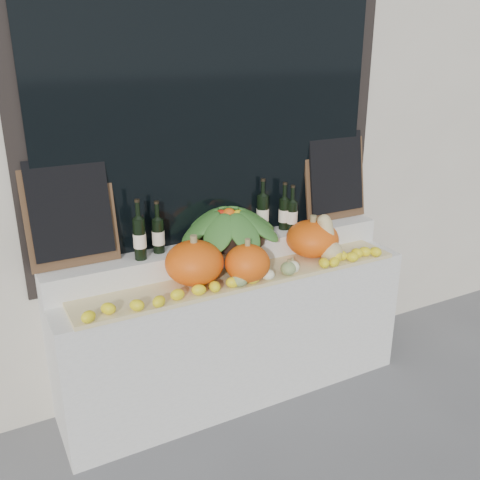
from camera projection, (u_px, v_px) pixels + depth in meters
name	position (u px, v px, depth m)	size (l,w,h in m)	color
storefront_facade	(183.00, 41.00, 3.49)	(7.00, 0.94, 4.50)	beige
display_sill	(235.00, 333.00, 3.53)	(2.30, 0.55, 0.88)	silver
rear_tier	(224.00, 252.00, 3.47)	(2.30, 0.25, 0.16)	silver
straw_bedding	(244.00, 277.00, 3.27)	(2.10, 0.32, 0.03)	tan
pumpkin_left	(194.00, 263.00, 3.12)	(0.35, 0.35, 0.26)	#EC580C
pumpkin_right	(312.00, 239.00, 3.52)	(0.35, 0.35, 0.24)	#EC580C
pumpkin_center	(247.00, 263.00, 3.15)	(0.27, 0.27, 0.23)	#EC580C
butternut_squash	(329.00, 243.00, 3.45)	(0.15, 0.21, 0.29)	tan
decorative_gourds	(279.00, 268.00, 3.23)	(0.80, 0.14, 0.16)	#30611D
lemon_heap	(253.00, 277.00, 3.16)	(2.20, 0.16, 0.06)	yellow
produce_bowl	(229.00, 225.00, 3.41)	(0.70, 0.70, 0.23)	black
wine_bottle_far_left	(140.00, 238.00, 3.11)	(0.08, 0.08, 0.37)	black
wine_bottle_near_left	(158.00, 235.00, 3.22)	(0.08, 0.08, 0.32)	black
wine_bottle_tall	(263.00, 213.00, 3.58)	(0.08, 0.08, 0.36)	black
wine_bottle_near_right	(284.00, 213.00, 3.62)	(0.08, 0.08, 0.33)	black
wine_bottle_far_right	(292.00, 215.00, 3.62)	(0.08, 0.08, 0.31)	black
chalkboard_left	(70.00, 211.00, 2.98)	(0.50, 0.13, 0.61)	#4C331E
chalkboard_right	(335.00, 174.00, 3.79)	(0.50, 0.13, 0.61)	#4C331E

